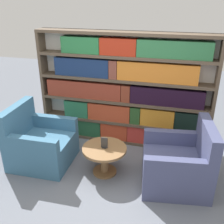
% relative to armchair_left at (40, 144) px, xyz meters
% --- Properties ---
extents(ground_plane, '(14.00, 14.00, 0.00)m').
position_rel_armchair_left_xyz_m(ground_plane, '(1.14, -0.36, -0.32)').
color(ground_plane, slate).
extents(bookshelf, '(3.03, 0.30, 1.99)m').
position_rel_armchair_left_xyz_m(bookshelf, '(1.17, 1.02, 0.65)').
color(bookshelf, silver).
rests_on(bookshelf, ground_plane).
extents(armchair_left, '(0.94, 0.89, 0.96)m').
position_rel_armchair_left_xyz_m(armchair_left, '(0.00, 0.00, 0.00)').
color(armchair_left, '#386684').
rests_on(armchair_left, ground_plane).
extents(armchair_right, '(1.03, 0.99, 0.96)m').
position_rel_armchair_left_xyz_m(armchair_right, '(2.18, 0.01, 0.00)').
color(armchair_right, '#42476B').
rests_on(armchair_right, ground_plane).
extents(coffee_table, '(0.67, 0.67, 0.44)m').
position_rel_armchair_left_xyz_m(coffee_table, '(1.09, -0.02, -0.00)').
color(coffee_table, brown).
rests_on(coffee_table, ground_plane).
extents(table_sign, '(0.10, 0.06, 0.17)m').
position_rel_armchair_left_xyz_m(table_sign, '(1.09, -0.02, 0.20)').
color(table_sign, black).
rests_on(table_sign, coffee_table).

